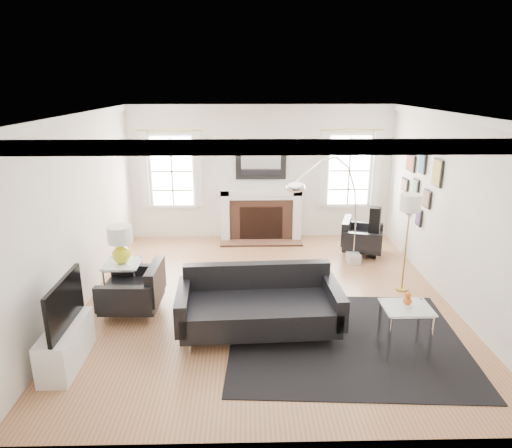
{
  "coord_description": "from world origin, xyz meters",
  "views": [
    {
      "loc": [
        -0.32,
        -6.46,
        3.21
      ],
      "look_at": [
        -0.16,
        0.3,
        1.11
      ],
      "focal_mm": 32.0,
      "sensor_mm": 36.0,
      "label": 1
    }
  ],
  "objects_px": {
    "arc_floor_lamp": "(328,211)",
    "sofa": "(259,305)",
    "coffee_table": "(213,296)",
    "gourd_lamp": "(120,242)",
    "armchair_left": "(136,291)",
    "armchair_right": "(360,238)",
    "fireplace": "(261,215)"
  },
  "relations": [
    {
      "from": "arc_floor_lamp",
      "to": "sofa",
      "type": "bearing_deg",
      "value": -122.58
    },
    {
      "from": "coffee_table",
      "to": "arc_floor_lamp",
      "type": "bearing_deg",
      "value": 40.33
    },
    {
      "from": "sofa",
      "to": "coffee_table",
      "type": "distance_m",
      "value": 0.72
    },
    {
      "from": "sofa",
      "to": "coffee_table",
      "type": "relative_size",
      "value": 2.5
    },
    {
      "from": "sofa",
      "to": "gourd_lamp",
      "type": "distance_m",
      "value": 2.34
    },
    {
      "from": "armchair_left",
      "to": "armchair_right",
      "type": "bearing_deg",
      "value": 31.18
    },
    {
      "from": "sofa",
      "to": "arc_floor_lamp",
      "type": "distance_m",
      "value": 2.39
    },
    {
      "from": "fireplace",
      "to": "sofa",
      "type": "xyz_separation_m",
      "value": [
        -0.15,
        -3.78,
        -0.16
      ]
    },
    {
      "from": "fireplace",
      "to": "coffee_table",
      "type": "bearing_deg",
      "value": -102.84
    },
    {
      "from": "gourd_lamp",
      "to": "sofa",
      "type": "bearing_deg",
      "value": -25.93
    },
    {
      "from": "fireplace",
      "to": "coffee_table",
      "type": "height_order",
      "value": "fireplace"
    },
    {
      "from": "fireplace",
      "to": "gourd_lamp",
      "type": "bearing_deg",
      "value": -128.35
    },
    {
      "from": "sofa",
      "to": "arc_floor_lamp",
      "type": "bearing_deg",
      "value": 57.42
    },
    {
      "from": "coffee_table",
      "to": "arc_floor_lamp",
      "type": "distance_m",
      "value": 2.55
    },
    {
      "from": "fireplace",
      "to": "arc_floor_lamp",
      "type": "height_order",
      "value": "arc_floor_lamp"
    },
    {
      "from": "gourd_lamp",
      "to": "armchair_right",
      "type": "bearing_deg",
      "value": 24.57
    },
    {
      "from": "fireplace",
      "to": "sofa",
      "type": "height_order",
      "value": "fireplace"
    },
    {
      "from": "fireplace",
      "to": "gourd_lamp",
      "type": "xyz_separation_m",
      "value": [
        -2.2,
        -2.78,
        0.39
      ]
    },
    {
      "from": "armchair_left",
      "to": "coffee_table",
      "type": "bearing_deg",
      "value": -11.2
    },
    {
      "from": "sofa",
      "to": "armchair_left",
      "type": "height_order",
      "value": "sofa"
    },
    {
      "from": "gourd_lamp",
      "to": "armchair_left",
      "type": "bearing_deg",
      "value": -56.65
    },
    {
      "from": "armchair_right",
      "to": "sofa",
      "type": "bearing_deg",
      "value": -125.58
    },
    {
      "from": "fireplace",
      "to": "armchair_right",
      "type": "bearing_deg",
      "value": -25.52
    },
    {
      "from": "armchair_left",
      "to": "gourd_lamp",
      "type": "xyz_separation_m",
      "value": [
        -0.29,
        0.43,
        0.59
      ]
    },
    {
      "from": "armchair_left",
      "to": "gourd_lamp",
      "type": "bearing_deg",
      "value": 123.35
    },
    {
      "from": "sofa",
      "to": "arc_floor_lamp",
      "type": "height_order",
      "value": "arc_floor_lamp"
    },
    {
      "from": "fireplace",
      "to": "coffee_table",
      "type": "relative_size",
      "value": 1.95
    },
    {
      "from": "armchair_right",
      "to": "arc_floor_lamp",
      "type": "relative_size",
      "value": 0.48
    },
    {
      "from": "sofa",
      "to": "fireplace",
      "type": "bearing_deg",
      "value": 87.67
    },
    {
      "from": "fireplace",
      "to": "armchair_left",
      "type": "relative_size",
      "value": 1.83
    },
    {
      "from": "sofa",
      "to": "armchair_right",
      "type": "height_order",
      "value": "sofa"
    },
    {
      "from": "sofa",
      "to": "gourd_lamp",
      "type": "xyz_separation_m",
      "value": [
        -2.05,
        1.0,
        0.55
      ]
    }
  ]
}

